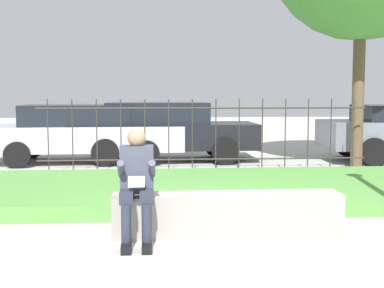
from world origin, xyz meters
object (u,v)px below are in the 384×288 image
at_px(stone_bench, 227,216).
at_px(person_seated_reader, 137,180).
at_px(car_parked_center, 162,130).
at_px(car_parked_left, 84,132).

height_order(stone_bench, person_seated_reader, person_seated_reader).
distance_m(person_seated_reader, car_parked_center, 7.24).
xyz_separation_m(car_parked_center, car_parked_left, (-1.92, -0.04, -0.03)).
xyz_separation_m(person_seated_reader, car_parked_center, (0.46, 7.23, 0.05)).
height_order(stone_bench, car_parked_center, car_parked_center).
height_order(person_seated_reader, car_parked_left, car_parked_left).
bearing_deg(car_parked_center, person_seated_reader, -94.62).
distance_m(stone_bench, person_seated_reader, 1.21).
bearing_deg(car_parked_left, car_parked_center, -0.96).
bearing_deg(stone_bench, car_parked_center, 95.03).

